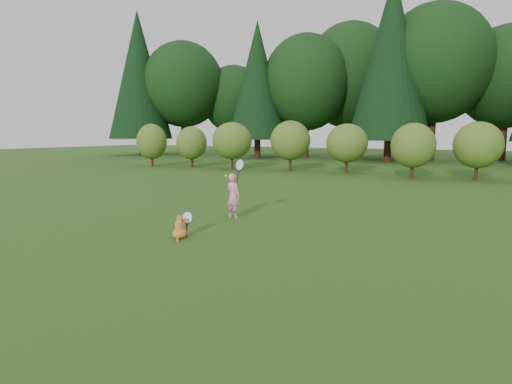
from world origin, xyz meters
The scene contains 6 objects.
ground centered at (0.00, 0.00, 0.00)m, with size 100.00×100.00×0.00m, color #315116.
shrub_row centered at (0.00, 13.00, 1.40)m, with size 28.00×3.00×2.80m, color #576F22, non-canonical shape.
woodland_backdrop centered at (0.00, 23.00, 7.50)m, with size 48.00×10.00×15.00m, color black, non-canonical shape.
child centered at (-0.56, 1.09, 0.55)m, with size 0.61×0.40×1.57m.
cat centered at (-0.44, -1.07, 0.23)m, with size 0.40×0.66×0.62m.
tennis_ball centered at (-0.70, 0.99, 1.00)m, with size 0.07×0.07×0.07m.
Camera 1 is at (4.57, -7.38, 1.97)m, focal length 30.00 mm.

